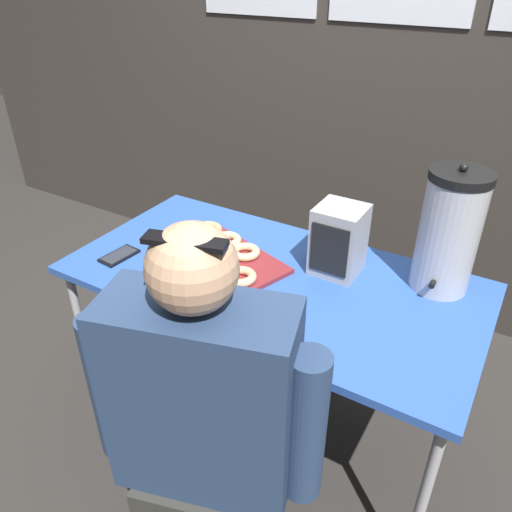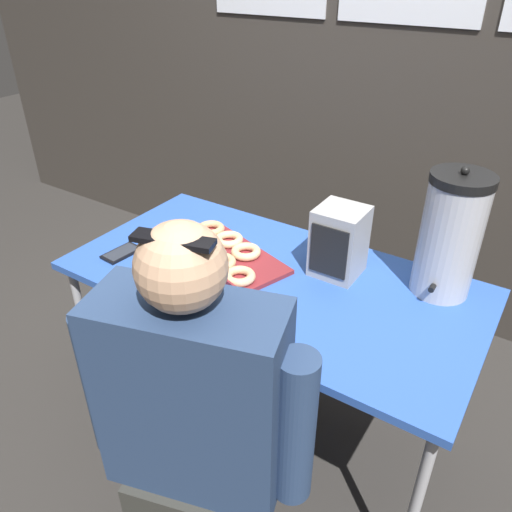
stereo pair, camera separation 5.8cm
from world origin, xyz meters
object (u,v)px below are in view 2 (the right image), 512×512
object	(u,v)px
donut_box	(221,252)
coffee_urn	(450,236)
space_heater	(339,242)
person_seated	(197,439)
cell_phone	(122,253)

from	to	relation	value
donut_box	coffee_urn	xyz separation A→B (m)	(0.74, 0.23, 0.19)
space_heater	person_seated	size ratio (longest dim) A/B	0.20
coffee_urn	person_seated	distance (m)	0.98
cell_phone	space_heater	size ratio (longest dim) A/B	0.60
donut_box	coffee_urn	distance (m)	0.80
cell_phone	coffee_urn	bearing A→B (deg)	26.66
donut_box	person_seated	distance (m)	0.73
coffee_urn	cell_phone	distance (m)	1.16
coffee_urn	space_heater	bearing A→B (deg)	-165.17
cell_phone	donut_box	bearing A→B (deg)	35.53
coffee_urn	space_heater	distance (m)	0.36
donut_box	person_seated	bearing A→B (deg)	-40.35
cell_phone	space_heater	bearing A→B (deg)	29.54
donut_box	person_seated	xyz separation A→B (m)	(0.36, -0.60, -0.17)
cell_phone	space_heater	distance (m)	0.81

